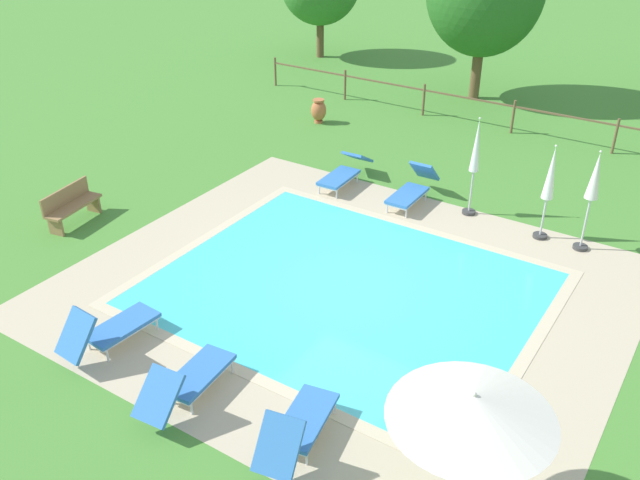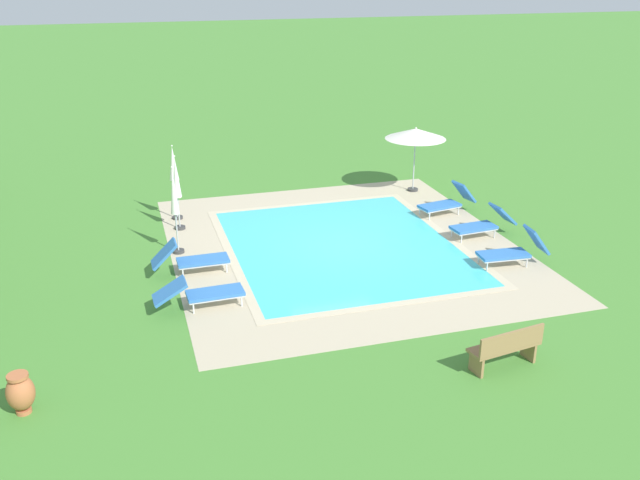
% 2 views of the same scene
% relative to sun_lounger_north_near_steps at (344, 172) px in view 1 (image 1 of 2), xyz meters
% --- Properties ---
extents(ground_plane, '(160.00, 160.00, 0.00)m').
position_rel_sun_lounger_north_near_steps_xyz_m(ground_plane, '(2.60, -4.23, -0.36)').
color(ground_plane, '#478433').
extents(pool_deck_paving, '(10.61, 9.35, 0.01)m').
position_rel_sun_lounger_north_near_steps_xyz_m(pool_deck_paving, '(2.60, -4.23, -0.35)').
color(pool_deck_paving, '#BCAD8E').
rests_on(pool_deck_paving, ground).
extents(swimming_pool_water, '(7.25, 5.99, 0.01)m').
position_rel_sun_lounger_north_near_steps_xyz_m(swimming_pool_water, '(2.60, -4.23, -0.35)').
color(swimming_pool_water, '#42CCD6').
rests_on(swimming_pool_water, ground).
extents(pool_coping_rim, '(7.73, 6.47, 0.01)m').
position_rel_sun_lounger_north_near_steps_xyz_m(pool_coping_rim, '(2.60, -4.23, -0.35)').
color(pool_coping_rim, beige).
rests_on(pool_coping_rim, ground).
extents(sun_lounger_north_near_steps, '(0.68, 2.07, 0.75)m').
position_rel_sun_lounger_north_near_steps_xyz_m(sun_lounger_north_near_steps, '(0.00, 0.00, 0.00)').
color(sun_lounger_north_near_steps, '#3370BC').
rests_on(sun_lounger_north_near_steps, ground).
extents(sun_lounger_north_mid, '(0.73, 1.87, 1.01)m').
position_rel_sun_lounger_north_near_steps_xyz_m(sun_lounger_north_mid, '(0.11, -8.07, 0.04)').
color(sun_lounger_north_mid, '#3370BC').
rests_on(sun_lounger_north_mid, ground).
extents(sun_lounger_north_far, '(0.94, 1.95, 0.97)m').
position_rel_sun_lounger_north_near_steps_xyz_m(sun_lounger_north_far, '(4.20, -8.19, 0.03)').
color(sun_lounger_north_far, '#3370BC').
rests_on(sun_lounger_north_far, ground).
extents(sun_lounger_north_end, '(0.77, 1.99, 0.91)m').
position_rel_sun_lounger_north_near_steps_xyz_m(sun_lounger_north_end, '(2.16, -8.31, 0.02)').
color(sun_lounger_north_end, '#3370BC').
rests_on(sun_lounger_north_end, ground).
extents(sun_lounger_south_far, '(0.62, 1.94, 0.92)m').
position_rel_sun_lounger_north_near_steps_xyz_m(sun_lounger_south_far, '(1.97, -0.00, 0.03)').
color(sun_lounger_south_far, '#3370BC').
rests_on(sun_lounger_south_far, ground).
extents(patio_umbrella_open_by_bench, '(2.05, 2.05, 2.23)m').
position_rel_sun_lounger_north_near_steps_xyz_m(patio_umbrella_open_by_bench, '(6.67, -8.13, 1.64)').
color(patio_umbrella_open_by_bench, '#383838').
rests_on(patio_umbrella_open_by_bench, ground).
extents(patio_umbrella_closed_row_west, '(0.32, 0.32, 2.44)m').
position_rel_sun_lounger_north_near_steps_xyz_m(patio_umbrella_closed_row_west, '(3.40, 0.21, 1.18)').
color(patio_umbrella_closed_row_west, '#383838').
rests_on(patio_umbrella_closed_row_west, ground).
extents(patio_umbrella_closed_row_mid_west, '(0.32, 0.32, 2.25)m').
position_rel_sun_lounger_north_near_steps_xyz_m(patio_umbrella_closed_row_mid_west, '(5.22, -0.02, 1.08)').
color(patio_umbrella_closed_row_mid_west, '#383838').
rests_on(patio_umbrella_closed_row_mid_west, ground).
extents(patio_umbrella_closed_row_centre, '(0.32, 0.32, 2.33)m').
position_rel_sun_lounger_north_near_steps_xyz_m(patio_umbrella_closed_row_centre, '(6.12, -0.03, 1.23)').
color(patio_umbrella_closed_row_centre, '#383838').
rests_on(patio_umbrella_closed_row_centre, ground).
extents(wooden_bench_lawn_side, '(0.67, 1.55, 0.87)m').
position_rel_sun_lounger_north_near_steps_xyz_m(wooden_bench_lawn_side, '(-4.24, -5.31, 0.11)').
color(wooden_bench_lawn_side, '#937047').
rests_on(wooden_bench_lawn_side, ground).
extents(terracotta_urn_near_fence, '(0.49, 0.49, 0.78)m').
position_rel_sun_lounger_north_near_steps_xyz_m(terracotta_urn_near_fence, '(-3.13, 3.56, 0.06)').
color(terracotta_urn_near_fence, '#B7663D').
rests_on(terracotta_urn_near_fence, ground).
extents(perimeter_fence, '(18.23, 0.08, 1.05)m').
position_rel_sun_lounger_north_near_steps_xyz_m(perimeter_fence, '(2.39, 6.06, 0.33)').
color(perimeter_fence, brown).
rests_on(perimeter_fence, ground).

